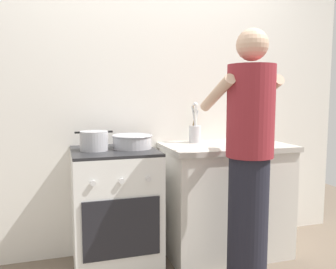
{
  "coord_description": "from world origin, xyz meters",
  "views": [
    {
      "loc": [
        -0.71,
        -2.34,
        1.28
      ],
      "look_at": [
        0.05,
        0.12,
        1.0
      ],
      "focal_mm": 37.24,
      "sensor_mm": 36.0,
      "label": 1
    }
  ],
  "objects_px": {
    "stove_range": "(115,210)",
    "person": "(249,163)",
    "pot": "(94,141)",
    "oil_bottle": "(252,131)",
    "mixing_bowl": "(132,141)",
    "utensil_crock": "(195,130)"
  },
  "relations": [
    {
      "from": "mixing_bowl",
      "to": "utensil_crock",
      "type": "xyz_separation_m",
      "value": [
        0.56,
        0.16,
        0.05
      ]
    },
    {
      "from": "mixing_bowl",
      "to": "oil_bottle",
      "type": "distance_m",
      "value": 0.97
    },
    {
      "from": "mixing_bowl",
      "to": "oil_bottle",
      "type": "relative_size",
      "value": 1.19
    },
    {
      "from": "mixing_bowl",
      "to": "utensil_crock",
      "type": "height_order",
      "value": "utensil_crock"
    },
    {
      "from": "stove_range",
      "to": "mixing_bowl",
      "type": "relative_size",
      "value": 3.01
    },
    {
      "from": "mixing_bowl",
      "to": "person",
      "type": "xyz_separation_m",
      "value": [
        0.64,
        -0.57,
        -0.09
      ]
    },
    {
      "from": "oil_bottle",
      "to": "utensil_crock",
      "type": "bearing_deg",
      "value": 151.14
    },
    {
      "from": "pot",
      "to": "person",
      "type": "height_order",
      "value": "person"
    },
    {
      "from": "utensil_crock",
      "to": "mixing_bowl",
      "type": "bearing_deg",
      "value": -163.74
    },
    {
      "from": "oil_bottle",
      "to": "person",
      "type": "bearing_deg",
      "value": -122.42
    },
    {
      "from": "stove_range",
      "to": "pot",
      "type": "relative_size",
      "value": 3.4
    },
    {
      "from": "stove_range",
      "to": "utensil_crock",
      "type": "xyz_separation_m",
      "value": [
        0.7,
        0.19,
        0.55
      ]
    },
    {
      "from": "stove_range",
      "to": "mixing_bowl",
      "type": "height_order",
      "value": "mixing_bowl"
    },
    {
      "from": "mixing_bowl",
      "to": "oil_bottle",
      "type": "height_order",
      "value": "oil_bottle"
    },
    {
      "from": "stove_range",
      "to": "oil_bottle",
      "type": "relative_size",
      "value": 3.57
    },
    {
      "from": "pot",
      "to": "mixing_bowl",
      "type": "relative_size",
      "value": 0.88
    },
    {
      "from": "stove_range",
      "to": "oil_bottle",
      "type": "height_order",
      "value": "oil_bottle"
    },
    {
      "from": "pot",
      "to": "mixing_bowl",
      "type": "xyz_separation_m",
      "value": [
        0.28,
        0.02,
        -0.01
      ]
    },
    {
      "from": "pot",
      "to": "utensil_crock",
      "type": "bearing_deg",
      "value": 12.43
    },
    {
      "from": "stove_range",
      "to": "person",
      "type": "xyz_separation_m",
      "value": [
        0.78,
        -0.54,
        0.41
      ]
    },
    {
      "from": "pot",
      "to": "mixing_bowl",
      "type": "height_order",
      "value": "pot"
    },
    {
      "from": "person",
      "to": "stove_range",
      "type": "bearing_deg",
      "value": 145.2
    }
  ]
}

